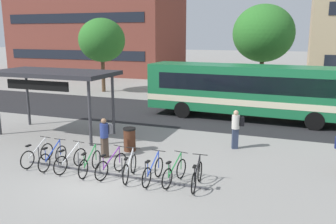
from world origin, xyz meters
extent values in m
plane|color=gray|center=(0.00, 0.00, 0.00)|extent=(200.00, 200.00, 0.00)
cube|color=#232326|center=(0.00, 11.05, 0.00)|extent=(80.00, 7.20, 0.01)
cube|color=#196B3D|center=(3.46, 11.05, 1.85)|extent=(12.08, 2.98, 2.70)
cube|color=beige|center=(3.46, 11.05, 1.20)|extent=(12.10, 3.00, 0.36)
cube|color=black|center=(3.20, 12.30, 2.25)|extent=(9.84, 0.41, 0.97)
cube|color=black|center=(3.11, 9.82, 2.25)|extent=(9.84, 0.41, 0.97)
cylinder|color=black|center=(7.22, 12.07, 0.50)|extent=(1.01, 0.34, 1.00)
cylinder|color=black|center=(7.13, 9.76, 0.50)|extent=(1.01, 0.34, 1.00)
cylinder|color=black|center=(-0.22, 12.34, 0.50)|extent=(1.01, 0.34, 1.00)
cylinder|color=black|center=(-0.30, 10.03, 0.50)|extent=(1.01, 0.34, 1.00)
cube|color=#47474C|center=(0.06, 0.55, 0.03)|extent=(7.29, 0.09, 0.06)
cylinder|color=#47474C|center=(-3.12, 0.54, 0.35)|extent=(0.04, 0.04, 0.70)
cylinder|color=#47474C|center=(-2.21, 0.54, 0.35)|extent=(0.04, 0.04, 0.70)
cylinder|color=#47474C|center=(-1.30, 0.54, 0.35)|extent=(0.04, 0.04, 0.70)
cylinder|color=#47474C|center=(-0.39, 0.55, 0.35)|extent=(0.04, 0.04, 0.70)
cylinder|color=#47474C|center=(0.52, 0.55, 0.35)|extent=(0.04, 0.04, 0.70)
cylinder|color=#47474C|center=(1.43, 0.55, 0.35)|extent=(0.04, 0.04, 0.70)
cylinder|color=#47474C|center=(2.34, 0.55, 0.35)|extent=(0.04, 0.04, 0.70)
cylinder|color=#47474C|center=(3.25, 0.55, 0.35)|extent=(0.04, 0.04, 0.70)
torus|color=black|center=(-3.13, 1.02, 0.35)|extent=(0.10, 0.71, 0.70)
torus|color=black|center=(-3.20, 0.01, 0.35)|extent=(0.10, 0.71, 0.70)
cube|color=silver|center=(-3.16, 0.53, 0.67)|extent=(0.10, 0.92, 0.58)
cylinder|color=silver|center=(-3.20, 0.11, 0.62)|extent=(0.03, 0.03, 0.55)
cube|color=black|center=(-3.20, 0.11, 0.88)|extent=(0.12, 0.23, 0.05)
cylinder|color=silver|center=(-3.13, 1.00, 0.67)|extent=(0.03, 0.03, 0.65)
cylinder|color=black|center=(-3.13, 1.00, 0.98)|extent=(0.52, 0.07, 0.03)
torus|color=black|center=(-2.40, 0.97, 0.35)|extent=(0.06, 0.70, 0.70)
torus|color=black|center=(-2.38, -0.05, 0.35)|extent=(0.06, 0.70, 0.70)
cube|color=#1E3DB2|center=(-2.39, 0.48, 0.67)|extent=(0.05, 0.92, 0.58)
cylinder|color=#1E3DB2|center=(-2.38, 0.05, 0.62)|extent=(0.03, 0.03, 0.55)
cube|color=black|center=(-2.38, 0.05, 0.88)|extent=(0.10, 0.22, 0.05)
cylinder|color=#1E3DB2|center=(-2.40, 0.95, 0.67)|extent=(0.03, 0.03, 0.65)
cylinder|color=black|center=(-2.40, 0.95, 0.98)|extent=(0.52, 0.04, 0.03)
torus|color=black|center=(-1.51, 0.94, 0.35)|extent=(0.14, 0.70, 0.70)
torus|color=black|center=(-1.65, -0.07, 0.35)|extent=(0.14, 0.70, 0.70)
cube|color=silver|center=(-1.58, 0.46, 0.67)|extent=(0.16, 0.92, 0.58)
cylinder|color=silver|center=(-1.63, 0.03, 0.62)|extent=(0.03, 0.03, 0.55)
cube|color=black|center=(-1.63, 0.03, 0.88)|extent=(0.13, 0.23, 0.05)
cylinder|color=silver|center=(-1.51, 0.92, 0.67)|extent=(0.04, 0.04, 0.65)
cylinder|color=black|center=(-1.51, 0.92, 0.98)|extent=(0.52, 0.10, 0.03)
torus|color=black|center=(-0.77, 0.94, 0.35)|extent=(0.10, 0.71, 0.70)
torus|color=black|center=(-0.68, -0.08, 0.35)|extent=(0.10, 0.71, 0.70)
cube|color=#1E7F38|center=(-0.73, 0.45, 0.67)|extent=(0.11, 0.92, 0.58)
cylinder|color=#1E7F38|center=(-0.69, 0.02, 0.62)|extent=(0.03, 0.03, 0.55)
cube|color=black|center=(-0.69, 0.02, 0.88)|extent=(0.12, 0.23, 0.05)
cylinder|color=#1E7F38|center=(-0.77, 0.92, 0.67)|extent=(0.03, 0.03, 0.65)
cylinder|color=black|center=(-0.77, 0.92, 0.98)|extent=(0.52, 0.07, 0.03)
torus|color=black|center=(0.20, 1.00, 0.35)|extent=(0.18, 0.70, 0.70)
torus|color=black|center=(0.01, 0.00, 0.35)|extent=(0.18, 0.70, 0.70)
cube|color=#702893|center=(0.11, 0.52, 0.67)|extent=(0.21, 0.91, 0.58)
cylinder|color=#702893|center=(0.03, 0.10, 0.62)|extent=(0.04, 0.04, 0.55)
cube|color=black|center=(0.03, 0.10, 0.88)|extent=(0.14, 0.23, 0.05)
cylinder|color=#702893|center=(0.20, 0.98, 0.67)|extent=(0.04, 0.04, 0.65)
cylinder|color=black|center=(0.20, 0.98, 0.98)|extent=(0.52, 0.13, 0.03)
torus|color=black|center=(0.75, 1.01, 0.35)|extent=(0.18, 0.70, 0.70)
torus|color=black|center=(0.94, 0.01, 0.35)|extent=(0.18, 0.70, 0.70)
cube|color=#B7BABF|center=(0.84, 0.53, 0.67)|extent=(0.20, 0.91, 0.58)
cylinder|color=#B7BABF|center=(0.92, 0.11, 0.62)|extent=(0.04, 0.04, 0.55)
cube|color=black|center=(0.92, 0.11, 0.88)|extent=(0.14, 0.23, 0.05)
cylinder|color=#B7BABF|center=(0.75, 0.99, 0.67)|extent=(0.04, 0.04, 0.65)
cylinder|color=black|center=(0.75, 0.99, 0.98)|extent=(0.52, 0.13, 0.03)
torus|color=black|center=(1.75, 1.02, 0.35)|extent=(0.07, 0.71, 0.70)
torus|color=black|center=(1.72, 0.00, 0.35)|extent=(0.07, 0.71, 0.70)
cube|color=#1E3DB2|center=(1.73, 0.53, 0.67)|extent=(0.06, 0.92, 0.58)
cylinder|color=#1E3DB2|center=(1.72, 0.10, 0.62)|extent=(0.03, 0.03, 0.55)
cube|color=black|center=(1.72, 0.10, 0.88)|extent=(0.11, 0.22, 0.05)
cylinder|color=#1E3DB2|center=(1.75, 1.00, 0.67)|extent=(0.03, 0.03, 0.65)
cylinder|color=black|center=(1.75, 1.00, 0.98)|extent=(0.52, 0.04, 0.03)
torus|color=black|center=(2.54, 1.16, 0.35)|extent=(0.15, 0.70, 0.70)
torus|color=black|center=(2.39, 0.15, 0.35)|extent=(0.15, 0.70, 0.70)
cube|color=#1E7F38|center=(2.47, 0.67, 0.67)|extent=(0.17, 0.91, 0.58)
cylinder|color=#1E7F38|center=(2.40, 0.25, 0.62)|extent=(0.03, 0.03, 0.55)
cube|color=black|center=(2.40, 0.25, 0.88)|extent=(0.13, 0.23, 0.05)
cylinder|color=#1E7F38|center=(2.54, 1.14, 0.67)|extent=(0.04, 0.04, 0.65)
cylinder|color=black|center=(2.54, 1.14, 0.98)|extent=(0.52, 0.11, 0.03)
torus|color=black|center=(3.23, 1.13, 0.35)|extent=(0.10, 0.71, 0.70)
torus|color=black|center=(3.31, 0.11, 0.35)|extent=(0.10, 0.71, 0.70)
cube|color=black|center=(3.27, 0.64, 0.67)|extent=(0.10, 0.92, 0.58)
cylinder|color=black|center=(3.30, 0.21, 0.62)|extent=(0.03, 0.03, 0.55)
cube|color=black|center=(3.30, 0.21, 0.88)|extent=(0.12, 0.23, 0.05)
cylinder|color=black|center=(3.23, 1.11, 0.67)|extent=(0.03, 0.03, 0.65)
cylinder|color=black|center=(3.23, 1.11, 0.98)|extent=(0.52, 0.07, 0.03)
cylinder|color=#38383D|center=(-2.51, 3.32, 1.51)|extent=(0.14, 0.14, 3.02)
cylinder|color=#38383D|center=(-7.86, 5.45, 1.51)|extent=(0.14, 0.14, 3.02)
cylinder|color=#38383D|center=(-2.51, 5.45, 1.51)|extent=(0.14, 0.14, 3.02)
cube|color=#28282D|center=(-5.19, 4.38, 3.12)|extent=(6.15, 2.94, 0.20)
cube|color=black|center=(-5.19, 3.17, 2.67)|extent=(3.42, 0.08, 0.44)
cube|color=#2D3851|center=(3.73, 5.18, 0.46)|extent=(0.32, 0.29, 0.91)
cylinder|color=beige|center=(3.73, 5.18, 1.22)|extent=(0.45, 0.45, 0.61)
sphere|color=tan|center=(3.73, 5.18, 1.64)|extent=(0.22, 0.22, 0.22)
cube|color=black|center=(3.97, 5.28, 1.25)|extent=(0.27, 0.33, 0.40)
cube|color=#47382D|center=(-1.11, 2.14, 0.43)|extent=(0.30, 0.32, 0.85)
cylinder|color=navy|center=(-1.11, 2.14, 1.15)|extent=(0.46, 0.46, 0.59)
sphere|color=#936B4C|center=(-1.11, 2.14, 1.55)|extent=(0.22, 0.22, 0.22)
cube|color=slate|center=(-0.99, 2.38, 1.18)|extent=(0.33, 0.29, 0.40)
cylinder|color=#4C2819|center=(-0.52, 3.26, 0.47)|extent=(0.52, 0.52, 0.95)
cylinder|color=black|center=(-0.52, 3.26, 0.99)|extent=(0.55, 0.55, 0.08)
cylinder|color=brown|center=(-9.95, 17.16, 1.44)|extent=(0.32, 0.32, 2.89)
ellipsoid|color=#2D7028|center=(-9.95, 17.16, 4.47)|extent=(3.97, 3.97, 3.71)
cylinder|color=brown|center=(3.48, 17.39, 1.63)|extent=(0.32, 0.32, 3.26)
ellipsoid|color=#2D7028|center=(3.48, 17.39, 5.03)|extent=(4.47, 4.47, 4.18)
cube|color=black|center=(-19.21, 26.34, 2.54)|extent=(18.38, 0.06, 1.10)
cube|color=black|center=(-19.21, 26.34, 6.76)|extent=(18.38, 0.06, 1.10)
camera|label=1|loc=(6.24, -10.14, 5.02)|focal=38.23mm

